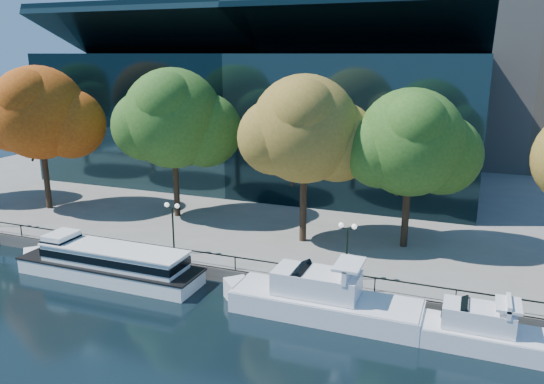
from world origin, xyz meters
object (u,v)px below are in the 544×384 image
at_px(cruiser_far, 477,330).
at_px(tree_2, 175,121).
at_px(cruiser_near, 317,298).
at_px(tree_3, 306,132).
at_px(tour_boat, 105,261).
at_px(lamp_1, 172,216).
at_px(tree_1, 40,115).
at_px(tree_4, 412,145).
at_px(lamp_2, 347,238).

xyz_separation_m(cruiser_far, tree_2, (-26.83, 12.76, 9.09)).
distance_m(cruiser_near, tree_3, 14.06).
height_order(tour_boat, tree_2, tree_2).
xyz_separation_m(cruiser_near, lamp_1, (-12.69, 3.84, 2.80)).
xyz_separation_m(tour_boat, cruiser_far, (25.64, -0.30, -0.27)).
distance_m(cruiser_near, tree_1, 33.61).
distance_m(tree_1, tree_2, 13.58).
height_order(cruiser_far, tree_2, tree_2).
relative_size(tree_1, lamp_1, 3.47).
height_order(tree_1, tree_3, tree_1).
bearing_deg(tree_1, tree_4, 2.89).
bearing_deg(tree_3, cruiser_far, -37.68).
bearing_deg(tour_boat, lamp_2, 12.80).
xyz_separation_m(tree_3, lamp_1, (-8.62, -6.25, -6.10)).
relative_size(tree_2, lamp_2, 3.44).
height_order(cruiser_far, tree_1, tree_1).
bearing_deg(tree_1, cruiser_far, -14.49).
relative_size(tree_1, tree_2, 1.01).
distance_m(cruiser_far, lamp_2, 9.97).
relative_size(cruiser_far, tree_2, 0.69).
relative_size(tour_boat, tree_3, 1.15).
relative_size(cruiser_near, lamp_1, 3.26).
distance_m(cruiser_far, tree_1, 42.55).
xyz_separation_m(tree_2, tree_3, (13.31, -2.32, 0.00)).
bearing_deg(tree_2, tree_3, -9.89).
bearing_deg(cruiser_far, lamp_1, 169.28).
relative_size(tour_boat, cruiser_near, 1.19).
xyz_separation_m(tour_boat, cruiser_near, (16.20, 0.05, -0.08)).
bearing_deg(tour_boat, tree_4, 30.49).
bearing_deg(cruiser_near, tour_boat, -179.84).
bearing_deg(tour_boat, cruiser_far, -0.68).
distance_m(tour_boat, lamp_1, 5.90).
distance_m(cruiser_far, tree_4, 15.69).
bearing_deg(tree_2, cruiser_near, -35.52).
distance_m(tree_1, lamp_1, 20.12).
distance_m(cruiser_far, lamp_1, 22.72).
xyz_separation_m(tree_2, tree_4, (21.29, -0.62, -0.83)).
xyz_separation_m(tour_boat, lamp_2, (17.10, 3.89, 2.72)).
relative_size(tree_2, tree_3, 1.02).
bearing_deg(tree_3, tree_2, 170.11).
height_order(tree_1, lamp_1, tree_1).
xyz_separation_m(tour_boat, tree_3, (12.12, 10.14, 8.82)).
height_order(cruiser_near, tree_2, tree_2).
bearing_deg(tree_3, tree_1, -179.89).
height_order(tree_1, tree_2, tree_1).
distance_m(cruiser_near, lamp_2, 4.84).
xyz_separation_m(tree_1, tree_3, (26.68, 0.05, -0.23)).
bearing_deg(tree_3, tour_boat, -140.09).
distance_m(tour_boat, lamp_2, 17.75).
height_order(tree_2, tree_4, tree_2).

